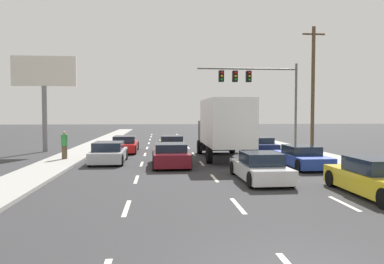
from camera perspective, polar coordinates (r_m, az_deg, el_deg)
name	(u,v)px	position (r m, az deg, el deg)	size (l,w,h in m)	color
ground_plane	(189,148)	(31.21, -0.52, -2.43)	(140.00, 140.00, 0.00)	#333335
sidewalk_right	(307,153)	(28.17, 16.95, -2.98)	(2.26, 80.00, 0.14)	#9E9E99
sidewalk_left	(75,155)	(26.74, -17.21, -3.28)	(2.26, 80.00, 0.14)	#9E9E99
lane_markings	(194,154)	(26.65, 0.25, -3.32)	(6.94, 52.00, 0.01)	silver
car_red	(125,145)	(28.41, -10.08, -1.90)	(1.90, 4.66, 1.19)	red
car_silver	(109,153)	(22.41, -12.41, -3.10)	(1.92, 4.09, 1.22)	#B7BABF
car_tan	(172,144)	(28.17, -3.10, -1.88)	(1.94, 4.45, 1.20)	tan
car_maroon	(171,155)	(20.71, -3.24, -3.51)	(2.03, 4.51, 1.22)	maroon
box_truck	(224,125)	(23.60, 4.78, 0.98)	(2.64, 8.07, 3.70)	white
car_white	(260,168)	(16.38, 10.19, -5.33)	(1.86, 4.37, 1.21)	white
car_navy	(260,145)	(28.07, 10.12, -1.98)	(1.95, 4.09, 1.12)	#141E4C
car_blue	(301,157)	(21.01, 16.12, -3.66)	(1.82, 4.64, 1.14)	#1E389E
car_yellow	(379,179)	(14.65, 26.29, -6.34)	(1.99, 4.65, 1.31)	yellow
traffic_signal_mast	(252,82)	(33.32, 9.01, 7.38)	(8.76, 0.69, 7.19)	#595B56
utility_pole_mid	(313,86)	(32.00, 17.73, 6.55)	(1.80, 0.28, 9.75)	brown
roadside_billboard	(44,82)	(30.26, -21.36, 6.98)	(4.68, 0.36, 7.08)	slate
pedestrian_near_corner	(64,145)	(23.87, -18.65, -1.86)	(0.38, 0.38, 1.66)	brown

